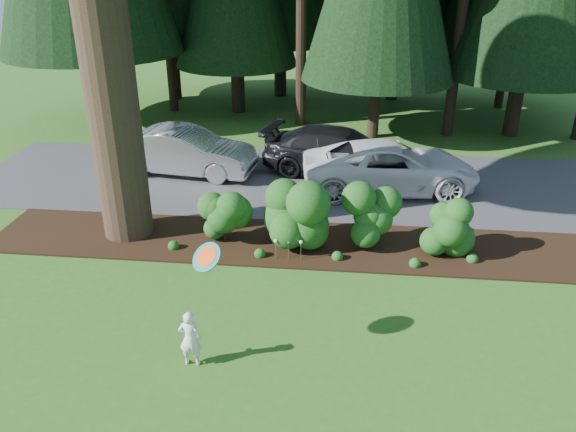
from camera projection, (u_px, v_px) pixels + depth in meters
The scene contains 10 objects.
ground at pixel (291, 321), 11.27m from camera, with size 80.00×80.00×0.00m, color #2A621C.
mulch_bed at pixel (304, 244), 14.17m from camera, with size 16.00×2.50×0.05m, color black.
driveway at pixel (314, 182), 18.00m from camera, with size 22.00×6.00×0.03m, color #38383A.
shrub_row at pixel (335, 219), 13.67m from camera, with size 6.53×1.60×1.61m.
lily_cluster at pixel (288, 242), 13.24m from camera, with size 0.69×0.09×0.57m.
car_silver_wagon at pixel (185, 151), 18.33m from camera, with size 1.60×4.58×1.51m, color #B7B7BC.
car_white_suv at pixel (390, 167), 17.08m from camera, with size 2.45×5.32×1.48m, color white.
car_dark_suv at pixel (341, 152), 18.27m from camera, with size 2.10×5.15×1.50m, color black.
child at pixel (190, 339), 9.87m from camera, with size 0.40×0.27×1.11m, color white.
frisbee at pixel (207, 257), 9.36m from camera, with size 0.64×0.48×0.54m.
Camera 1 is at (0.92, -9.23, 6.74)m, focal length 35.00 mm.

